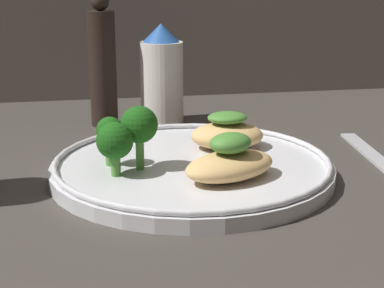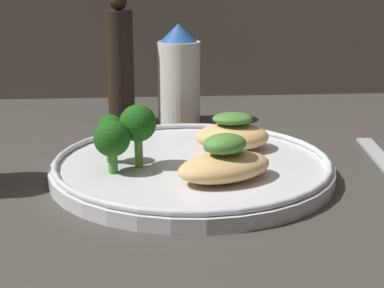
% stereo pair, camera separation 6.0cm
% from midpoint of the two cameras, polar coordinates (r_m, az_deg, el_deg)
% --- Properties ---
extents(ground_plane, '(1.80, 1.80, 0.01)m').
position_cam_midpoint_polar(ground_plane, '(0.61, 2.81, -3.56)').
color(ground_plane, '#3D3833').
extents(plate, '(0.29, 0.29, 0.02)m').
position_cam_midpoint_polar(plate, '(0.60, 2.83, -2.23)').
color(plate, silver).
rests_on(plate, ground_plane).
extents(grilled_meat_front, '(0.11, 0.09, 0.04)m').
position_cam_midpoint_polar(grilled_meat_front, '(0.55, 6.28, -1.91)').
color(grilled_meat_front, tan).
rests_on(grilled_meat_front, plate).
extents(grilled_meat_middle, '(0.08, 0.06, 0.04)m').
position_cam_midpoint_polar(grilled_meat_middle, '(0.65, 6.55, 0.89)').
color(grilled_meat_middle, tan).
rests_on(grilled_meat_middle, plate).
extents(broccoli_bunch, '(0.06, 0.06, 0.06)m').
position_cam_midpoint_polar(broccoli_bunch, '(0.58, -3.80, 1.19)').
color(broccoli_bunch, '#4C8E38').
rests_on(broccoli_bunch, plate).
extents(sauce_bottle, '(0.06, 0.06, 0.14)m').
position_cam_midpoint_polar(sauce_bottle, '(0.81, 0.97, 6.62)').
color(sauce_bottle, white).
rests_on(sauce_bottle, ground_plane).
extents(pepper_grinder, '(0.04, 0.04, 0.18)m').
position_cam_midpoint_polar(pepper_grinder, '(0.80, -4.85, 7.71)').
color(pepper_grinder, black).
rests_on(pepper_grinder, ground_plane).
extents(fork, '(0.04, 0.18, 0.01)m').
position_cam_midpoint_polar(fork, '(0.69, 20.52, -1.55)').
color(fork, '#B2B2B7').
rests_on(fork, ground_plane).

